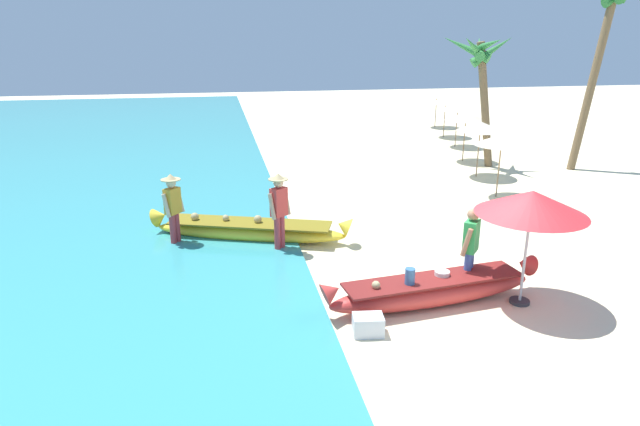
# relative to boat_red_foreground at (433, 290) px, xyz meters

# --- Properties ---
(ground_plane) EXTENTS (80.00, 80.00, 0.00)m
(ground_plane) POSITION_rel_boat_red_foreground_xyz_m (0.25, 0.12, -0.29)
(ground_plane) COLOR beige
(boat_red_foreground) EXTENTS (4.29, 1.14, 0.81)m
(boat_red_foreground) POSITION_rel_boat_red_foreground_xyz_m (0.00, 0.00, 0.00)
(boat_red_foreground) COLOR red
(boat_red_foreground) RESTS_ON ground
(boat_yellow_midground) EXTENTS (4.79, 2.25, 0.75)m
(boat_yellow_midground) POSITION_rel_boat_red_foreground_xyz_m (-3.04, 3.92, -0.03)
(boat_yellow_midground) COLOR yellow
(boat_yellow_midground) RESTS_ON ground
(person_vendor_hatted) EXTENTS (0.56, 0.50, 1.83)m
(person_vendor_hatted) POSITION_rel_boat_red_foreground_xyz_m (-2.42, 3.05, 0.77)
(person_vendor_hatted) COLOR #B2383D
(person_vendor_hatted) RESTS_ON ground
(person_tourist_customer) EXTENTS (0.51, 0.55, 1.69)m
(person_tourist_customer) POSITION_rel_boat_red_foreground_xyz_m (0.82, 0.31, 0.67)
(person_tourist_customer) COLOR #3D5BA8
(person_tourist_customer) RESTS_ON ground
(person_vendor_assistant) EXTENTS (0.50, 0.56, 1.72)m
(person_vendor_assistant) POSITION_rel_boat_red_foreground_xyz_m (-4.76, 3.87, 0.71)
(person_vendor_assistant) COLOR #B2383D
(person_vendor_assistant) RESTS_ON ground
(patio_umbrella_large) EXTENTS (1.92, 1.92, 2.14)m
(patio_umbrella_large) POSITION_rel_boat_red_foreground_xyz_m (1.61, -0.24, 1.63)
(patio_umbrella_large) COLOR #B7B7BC
(patio_umbrella_large) RESTS_ON ground
(parasol_row_0) EXTENTS (1.60, 1.60, 1.91)m
(parasol_row_0) POSITION_rel_boat_red_foreground_xyz_m (4.56, 6.23, 1.46)
(parasol_row_0) COLOR #8E6B47
(parasol_row_0) RESTS_ON ground
(parasol_row_1) EXTENTS (1.60, 1.60, 1.91)m
(parasol_row_1) POSITION_rel_boat_red_foreground_xyz_m (5.11, 8.69, 1.46)
(parasol_row_1) COLOR #8E6B47
(parasol_row_1) RESTS_ON ground
(parasol_row_2) EXTENTS (1.60, 1.60, 1.91)m
(parasol_row_2) POSITION_rel_boat_red_foreground_xyz_m (5.69, 11.06, 1.46)
(parasol_row_2) COLOR #8E6B47
(parasol_row_2) RESTS_ON ground
(parasol_row_3) EXTENTS (1.60, 1.60, 1.91)m
(parasol_row_3) POSITION_rel_boat_red_foreground_xyz_m (6.63, 13.87, 1.46)
(parasol_row_3) COLOR #8E6B47
(parasol_row_3) RESTS_ON ground
(parasol_row_4) EXTENTS (1.60, 1.60, 1.91)m
(parasol_row_4) POSITION_rel_boat_red_foreground_xyz_m (7.08, 16.24, 1.46)
(parasol_row_4) COLOR #8E6B47
(parasol_row_4) RESTS_ON ground
(parasol_row_5) EXTENTS (1.60, 1.60, 1.91)m
(parasol_row_5) POSITION_rel_boat_red_foreground_xyz_m (7.81, 19.11, 1.46)
(parasol_row_5) COLOR #8E6B47
(parasol_row_5) RESTS_ON ground
(palm_tree_tall_inland) EXTENTS (2.38, 2.42, 4.80)m
(palm_tree_tall_inland) POSITION_rel_boat_red_foreground_xyz_m (5.62, 10.10, 3.47)
(palm_tree_tall_inland) COLOR brown
(palm_tree_tall_inland) RESTS_ON ground
(palm_tree_leaning_seaward) EXTENTS (2.69, 2.96, 6.69)m
(palm_tree_leaning_seaward) POSITION_rel_boat_red_foreground_xyz_m (9.68, 9.09, 4.99)
(palm_tree_leaning_seaward) COLOR brown
(palm_tree_leaning_seaward) RESTS_ON ground
(cooler_box) EXTENTS (0.53, 0.42, 0.33)m
(cooler_box) POSITION_rel_boat_red_foreground_xyz_m (-1.42, -0.78, -0.12)
(cooler_box) COLOR silver
(cooler_box) RESTS_ON ground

